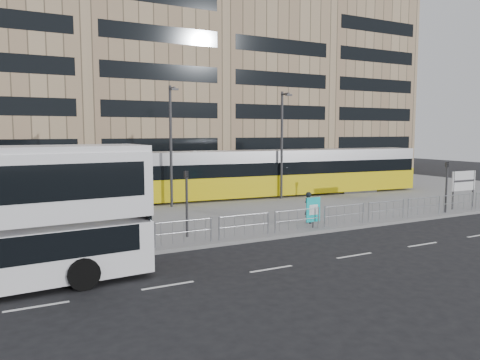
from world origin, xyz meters
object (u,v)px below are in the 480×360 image
tram (245,174)px  traffic_light_east (447,180)px  traffic_light_west (187,195)px  pedestrian (309,207)px  ad_panel (313,210)px  station_sign (464,183)px  lamp_post_east (282,141)px  lamp_post_west (171,141)px

tram → traffic_light_east: bearing=-51.3°
traffic_light_west → traffic_light_east: (16.35, -1.20, 0.00)m
pedestrian → traffic_light_west: bearing=89.7°
tram → traffic_light_east: size_ratio=9.62×
tram → ad_panel: (-2.25, -11.41, -0.83)m
station_sign → lamp_post_east: (-7.91, 9.07, 2.59)m
tram → pedestrian: 10.44m
ad_panel → lamp_post_west: bearing=112.6°
tram → ad_panel: 11.66m
ad_panel → pedestrian: (0.56, 1.14, -0.08)m
pedestrian → lamp_post_west: bearing=28.1°
traffic_light_west → lamp_post_west: bearing=58.0°
lamp_post_east → ad_panel: bearing=-114.2°
tram → station_sign: bearing=-42.8°
tram → lamp_post_west: lamp_post_west is taller
traffic_light_east → lamp_post_east: bearing=135.2°
station_sign → lamp_post_west: bearing=151.4°
traffic_light_east → lamp_post_west: lamp_post_west is taller
pedestrian → ad_panel: bearing=153.3°
station_sign → lamp_post_east: lamp_post_east is taller
lamp_post_west → lamp_post_east: bearing=-1.5°
station_sign → traffic_light_west: (-18.64, 0.67, 0.31)m
ad_panel → lamp_post_east: lamp_post_east is taller
station_sign → lamp_post_east: size_ratio=0.31×
traffic_light_east → lamp_post_west: size_ratio=0.40×
station_sign → ad_panel: bearing=-176.8°
pedestrian → traffic_light_west: 7.10m
tram → lamp_post_east: (2.03, -1.88, 2.50)m
traffic_light_west → lamp_post_east: size_ratio=0.40×
tram → lamp_post_east: 3.73m
station_sign → traffic_light_east: traffic_light_east is taller
pedestrian → traffic_light_east: (9.34, -1.22, 1.13)m
traffic_light_west → tram: bearing=33.0°
ad_panel → pedestrian: pedestrian is taller
lamp_post_west → ad_panel: bearing=-67.1°
traffic_light_west → traffic_light_east: 16.39m
ad_panel → traffic_light_east: size_ratio=0.51×
traffic_light_west → traffic_light_east: same height
lamp_post_west → lamp_post_east: 8.39m
lamp_post_west → lamp_post_east: (8.39, -0.21, -0.04)m
ad_panel → lamp_post_west: lamp_post_west is taller
traffic_light_east → lamp_post_east: size_ratio=0.40×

